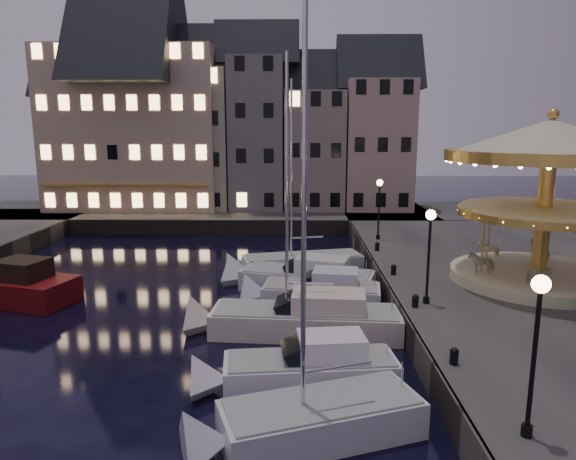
{
  "coord_description": "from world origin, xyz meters",
  "views": [
    {
      "loc": [
        1.41,
        -20.66,
        8.81
      ],
      "look_at": [
        1.0,
        8.0,
        3.2
      ],
      "focal_mm": 32.0,
      "sensor_mm": 36.0,
      "label": 1
    }
  ],
  "objects_px": {
    "motorboat_b": "(298,372)",
    "streetlamp_c": "(379,201)",
    "bollard_a": "(454,355)",
    "bollard_b": "(415,300)",
    "motorboat_c": "(297,319)",
    "motorboat_a": "(303,424)",
    "red_fishing_boat": "(4,287)",
    "bollard_d": "(377,246)",
    "bollard_c": "(394,269)",
    "motorboat_f": "(294,265)",
    "carousel": "(548,170)",
    "streetlamp_b": "(429,243)",
    "motorboat_e": "(300,278)",
    "streetlamp_a": "(536,333)",
    "motorboat_d": "(313,294)"
  },
  "relations": [
    {
      "from": "streetlamp_c",
      "to": "red_fishing_boat",
      "type": "xyz_separation_m",
      "value": [
        -21.07,
        -9.56,
        -3.31
      ]
    },
    {
      "from": "red_fishing_boat",
      "to": "bollard_b",
      "type": "bearing_deg",
      "value": -12.25
    },
    {
      "from": "motorboat_f",
      "to": "carousel",
      "type": "height_order",
      "value": "motorboat_f"
    },
    {
      "from": "streetlamp_b",
      "to": "motorboat_c",
      "type": "height_order",
      "value": "motorboat_c"
    },
    {
      "from": "bollard_d",
      "to": "carousel",
      "type": "distance_m",
      "value": 11.02
    },
    {
      "from": "streetlamp_b",
      "to": "bollard_b",
      "type": "xyz_separation_m",
      "value": [
        -0.6,
        -0.5,
        -2.41
      ]
    },
    {
      "from": "streetlamp_c",
      "to": "bollard_b",
      "type": "relative_size",
      "value": 7.32
    },
    {
      "from": "streetlamp_a",
      "to": "motorboat_e",
      "type": "height_order",
      "value": "streetlamp_a"
    },
    {
      "from": "motorboat_b",
      "to": "streetlamp_a",
      "type": "bearing_deg",
      "value": -39.52
    },
    {
      "from": "bollard_c",
      "to": "motorboat_b",
      "type": "distance_m",
      "value": 11.1
    },
    {
      "from": "streetlamp_b",
      "to": "motorboat_f",
      "type": "xyz_separation_m",
      "value": [
        -5.88,
        9.3,
        -3.49
      ]
    },
    {
      "from": "streetlamp_a",
      "to": "red_fishing_boat",
      "type": "distance_m",
      "value": 25.48
    },
    {
      "from": "bollard_c",
      "to": "motorboat_f",
      "type": "distance_m",
      "value": 7.22
    },
    {
      "from": "motorboat_d",
      "to": "carousel",
      "type": "distance_m",
      "value": 12.93
    },
    {
      "from": "bollard_a",
      "to": "streetlamp_a",
      "type": "bearing_deg",
      "value": -81.47
    },
    {
      "from": "streetlamp_a",
      "to": "carousel",
      "type": "relative_size",
      "value": 0.43
    },
    {
      "from": "bollard_d",
      "to": "motorboat_b",
      "type": "height_order",
      "value": "motorboat_b"
    },
    {
      "from": "motorboat_e",
      "to": "carousel",
      "type": "xyz_separation_m",
      "value": [
        11.95,
        -2.57,
        6.26
      ]
    },
    {
      "from": "bollard_a",
      "to": "carousel",
      "type": "height_order",
      "value": "carousel"
    },
    {
      "from": "motorboat_b",
      "to": "streetlamp_c",
      "type": "bearing_deg",
      "value": 73.23
    },
    {
      "from": "bollard_c",
      "to": "motorboat_d",
      "type": "bearing_deg",
      "value": -163.26
    },
    {
      "from": "streetlamp_b",
      "to": "motorboat_d",
      "type": "bearing_deg",
      "value": 146.6
    },
    {
      "from": "motorboat_d",
      "to": "motorboat_b",
      "type": "bearing_deg",
      "value": -95.32
    },
    {
      "from": "streetlamp_a",
      "to": "bollard_a",
      "type": "xyz_separation_m",
      "value": [
        -0.6,
        4.0,
        -2.41
      ]
    },
    {
      "from": "motorboat_f",
      "to": "bollard_d",
      "type": "bearing_deg",
      "value": 7.54
    },
    {
      "from": "bollard_c",
      "to": "bollard_d",
      "type": "bearing_deg",
      "value": 90.0
    },
    {
      "from": "streetlamp_b",
      "to": "motorboat_e",
      "type": "relative_size",
      "value": 0.5
    },
    {
      "from": "bollard_a",
      "to": "bollard_b",
      "type": "distance_m",
      "value": 5.5
    },
    {
      "from": "bollard_d",
      "to": "motorboat_d",
      "type": "xyz_separation_m",
      "value": [
        -4.28,
        -6.79,
        -0.96
      ]
    },
    {
      "from": "bollard_d",
      "to": "carousel",
      "type": "xyz_separation_m",
      "value": [
        7.04,
        -6.63,
        5.3
      ]
    },
    {
      "from": "streetlamp_a",
      "to": "bollard_c",
      "type": "relative_size",
      "value": 7.32
    },
    {
      "from": "streetlamp_c",
      "to": "motorboat_b",
      "type": "distance_m",
      "value": 19.95
    },
    {
      "from": "streetlamp_b",
      "to": "bollard_d",
      "type": "relative_size",
      "value": 7.32
    },
    {
      "from": "motorboat_e",
      "to": "bollard_c",
      "type": "bearing_deg",
      "value": -16.39
    },
    {
      "from": "bollard_a",
      "to": "motorboat_c",
      "type": "bearing_deg",
      "value": 132.58
    },
    {
      "from": "bollard_b",
      "to": "bollard_d",
      "type": "bearing_deg",
      "value": 90.0
    },
    {
      "from": "motorboat_b",
      "to": "motorboat_f",
      "type": "bearing_deg",
      "value": 90.82
    },
    {
      "from": "streetlamp_a",
      "to": "bollard_c",
      "type": "xyz_separation_m",
      "value": [
        -0.6,
        14.5,
        -2.41
      ]
    },
    {
      "from": "bollard_c",
      "to": "motorboat_e",
      "type": "xyz_separation_m",
      "value": [
        -4.92,
        1.45,
        -0.96
      ]
    },
    {
      "from": "bollard_d",
      "to": "bollard_c",
      "type": "bearing_deg",
      "value": -90.0
    },
    {
      "from": "streetlamp_a",
      "to": "red_fishing_boat",
      "type": "bearing_deg",
      "value": 146.51
    },
    {
      "from": "bollard_a",
      "to": "motorboat_d",
      "type": "relative_size",
      "value": 0.08
    },
    {
      "from": "motorboat_a",
      "to": "red_fishing_boat",
      "type": "relative_size",
      "value": 1.35
    },
    {
      "from": "bollard_d",
      "to": "motorboat_c",
      "type": "relative_size",
      "value": 0.05
    },
    {
      "from": "motorboat_e",
      "to": "streetlamp_b",
      "type": "bearing_deg",
      "value": -47.14
    },
    {
      "from": "motorboat_a",
      "to": "motorboat_c",
      "type": "height_order",
      "value": "motorboat_c"
    },
    {
      "from": "bollard_a",
      "to": "motorboat_d",
      "type": "bearing_deg",
      "value": 114.89
    },
    {
      "from": "bollard_b",
      "to": "motorboat_b",
      "type": "relative_size",
      "value": 0.08
    },
    {
      "from": "bollard_c",
      "to": "motorboat_c",
      "type": "distance_m",
      "value": 7.17
    },
    {
      "from": "streetlamp_c",
      "to": "bollard_c",
      "type": "xyz_separation_m",
      "value": [
        -0.6,
        -9.0,
        -2.41
      ]
    }
  ]
}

